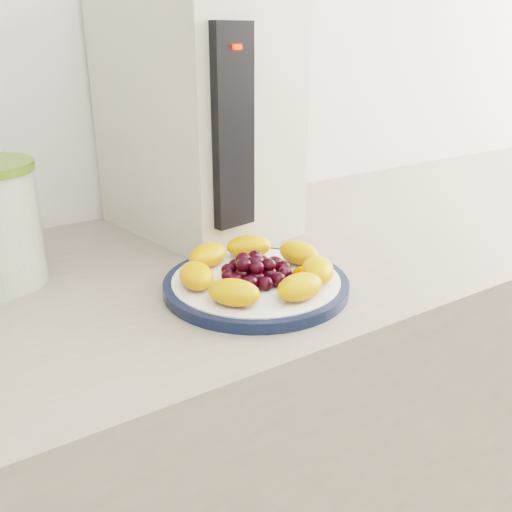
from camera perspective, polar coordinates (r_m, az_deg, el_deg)
counter at (r=1.10m, az=-9.18°, el=-23.93°), size 3.50×0.60×0.90m
plate_rim at (r=0.78m, az=-0.00°, el=-2.89°), size 0.25×0.25×0.01m
plate_face at (r=0.78m, az=-0.00°, el=-2.83°), size 0.23×0.23×0.02m
appliance_body at (r=1.00m, az=-5.98°, el=13.62°), size 0.27×0.34×0.39m
appliance_panel at (r=0.84m, az=-2.40°, el=12.56°), size 0.07×0.03×0.29m
appliance_led at (r=0.82m, az=-1.95°, el=20.17°), size 0.01×0.01×0.01m
fruit_plate at (r=0.77m, az=0.31°, el=-1.22°), size 0.22×0.22×0.03m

